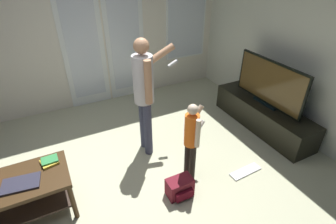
{
  "coord_description": "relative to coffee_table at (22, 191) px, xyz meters",
  "views": [
    {
      "loc": [
        -0.45,
        -2.13,
        2.4
      ],
      "look_at": [
        0.75,
        0.24,
        0.76
      ],
      "focal_mm": 27.33,
      "sensor_mm": 36.0,
      "label": 1
    }
  ],
  "objects": [
    {
      "name": "loose_keyboard",
      "position": [
        2.49,
        -0.55,
        -0.36
      ],
      "size": [
        0.45,
        0.15,
        0.02
      ],
      "color": "white",
      "rests_on": "ground_plane"
    },
    {
      "name": "flat_screen_tv",
      "position": [
        3.42,
        0.15,
        0.4
      ],
      "size": [
        0.08,
        1.24,
        0.7
      ],
      "color": "black",
      "rests_on": "tv_stand"
    },
    {
      "name": "tv_stand",
      "position": [
        3.42,
        0.14,
        -0.16
      ],
      "size": [
        0.49,
        1.75,
        0.42
      ],
      "color": "black",
      "rests_on": "ground_plane"
    },
    {
      "name": "person_child",
      "position": [
        1.82,
        -0.28,
        0.26
      ],
      "size": [
        0.35,
        0.3,
        1.04
      ],
      "color": "black",
      "rests_on": "ground_plane"
    },
    {
      "name": "wall_back_with_doors",
      "position": [
        1.09,
        2.22,
        0.95
      ],
      "size": [
        5.65,
        0.09,
        2.71
      ],
      "color": "silver",
      "rests_on": "ground_plane"
    },
    {
      "name": "book_stack",
      "position": [
        0.31,
        0.14,
        0.16
      ],
      "size": [
        0.19,
        0.19,
        0.04
      ],
      "color": "gold",
      "rests_on": "coffee_table"
    },
    {
      "name": "person_adult",
      "position": [
        1.55,
        0.45,
        0.6
      ],
      "size": [
        0.69,
        0.43,
        1.6
      ],
      "color": "#3B3E55",
      "rests_on": "ground_plane"
    },
    {
      "name": "laptop_closed",
      "position": [
        0.03,
        -0.06,
        0.15
      ],
      "size": [
        0.37,
        0.26,
        0.02
      ],
      "primitive_type": "cube",
      "rotation": [
        0.0,
        0.0,
        -0.14
      ],
      "color": "#2E2E3D",
      "rests_on": "coffee_table"
    },
    {
      "name": "ground_plane",
      "position": [
        0.96,
        -0.12,
        -0.38
      ],
      "size": [
        5.65,
        4.76,
        0.02
      ],
      "primitive_type": "cube",
      "color": "beige"
    },
    {
      "name": "wall_right_plain",
      "position": [
        3.76,
        -0.12,
        0.98
      ],
      "size": [
        0.06,
        4.76,
        2.68
      ],
      "color": "silver",
      "rests_on": "ground_plane"
    },
    {
      "name": "backpack",
      "position": [
        1.56,
        -0.49,
        -0.25
      ],
      "size": [
        0.3,
        0.22,
        0.23
      ],
      "color": "maroon",
      "rests_on": "ground_plane"
    },
    {
      "name": "coffee_table",
      "position": [
        0.0,
        0.0,
        0.0
      ],
      "size": [
        0.93,
        0.58,
        0.5
      ],
      "color": "#3B2713",
      "rests_on": "ground_plane"
    }
  ]
}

